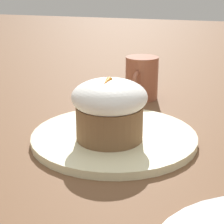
# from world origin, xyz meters

# --- Properties ---
(ground_plane) EXTENTS (4.00, 4.00, 0.00)m
(ground_plane) POSITION_xyz_m (0.00, 0.00, 0.00)
(ground_plane) COLOR brown
(dessert_plate) EXTENTS (0.26, 0.26, 0.01)m
(dessert_plate) POSITION_xyz_m (0.00, 0.00, 0.01)
(dessert_plate) COLOR beige
(dessert_plate) RESTS_ON ground_plane
(carrot_cake) EXTENTS (0.11, 0.11, 0.09)m
(carrot_cake) POSITION_xyz_m (0.02, 0.00, 0.06)
(carrot_cake) COLOR brown
(carrot_cake) RESTS_ON dessert_plate
(spoon) EXTENTS (0.13, 0.06, 0.01)m
(spoon) POSITION_xyz_m (-0.02, 0.01, 0.01)
(spoon) COLOR #B7B7BC
(spoon) RESTS_ON dessert_plate
(coffee_cup) EXTENTS (0.10, 0.07, 0.09)m
(coffee_cup) POSITION_xyz_m (-0.23, -0.02, 0.04)
(coffee_cup) COLOR #9E563D
(coffee_cup) RESTS_ON ground_plane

